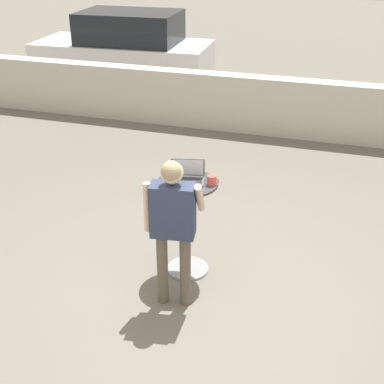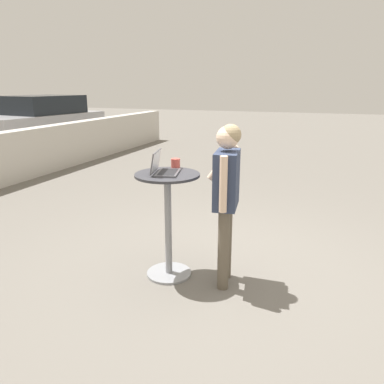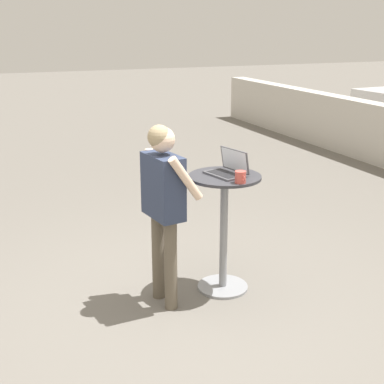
# 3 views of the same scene
# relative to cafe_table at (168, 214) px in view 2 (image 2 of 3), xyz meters

# --- Properties ---
(ground_plane) EXTENTS (50.00, 50.00, 0.00)m
(ground_plane) POSITION_rel_cafe_table_xyz_m (0.25, -0.48, -0.67)
(ground_plane) COLOR slate
(cafe_table) EXTENTS (0.64, 0.64, 1.09)m
(cafe_table) POSITION_rel_cafe_table_xyz_m (0.00, 0.00, 0.00)
(cafe_table) COLOR gray
(cafe_table) RESTS_ON ground_plane
(laptop) EXTENTS (0.40, 0.32, 0.22)m
(laptop) POSITION_rel_cafe_table_xyz_m (-0.01, 0.04, 0.47)
(laptop) COLOR #515156
(laptop) RESTS_ON cafe_table
(coffee_mug) EXTENTS (0.13, 0.09, 0.10)m
(coffee_mug) POSITION_rel_cafe_table_xyz_m (0.25, 0.02, 0.47)
(coffee_mug) COLOR #C14C42
(coffee_mug) RESTS_ON cafe_table
(standing_person) EXTENTS (0.56, 0.40, 1.58)m
(standing_person) POSITION_rel_cafe_table_xyz_m (0.04, -0.59, 0.33)
(standing_person) COLOR brown
(standing_person) RESTS_ON ground_plane
(parked_car_further_down) EXTENTS (4.00, 2.33, 1.62)m
(parked_car_further_down) POSITION_rel_cafe_table_xyz_m (5.89, 6.83, 0.17)
(parked_car_further_down) COLOR #9E9EA3
(parked_car_further_down) RESTS_ON ground_plane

